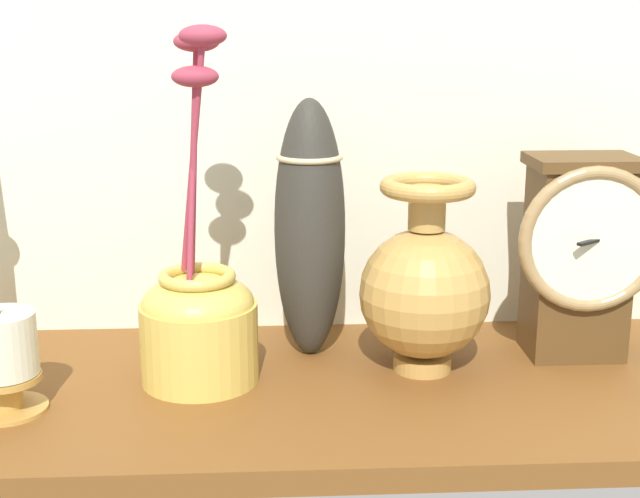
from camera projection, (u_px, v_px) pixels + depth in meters
The scene contains 7 objects.
ground_plane at pixel (325, 393), 90.74cm from camera, with size 100.00×36.00×2.40cm, color brown.
back_wall at pixel (315, 48), 100.12cm from camera, with size 120.00×2.00×65.00cm, color silver.
mantel_clock at pixel (580, 253), 94.79cm from camera, with size 15.38×10.32×21.86cm.
brass_vase_bulbous at pixel (425, 287), 91.63cm from camera, with size 13.50×13.50×20.33cm.
brass_vase_jar at pixel (199, 315), 89.30cm from camera, with size 11.85×11.85×35.25cm.
pillar_candle_front at pixel (3, 359), 82.69cm from camera, with size 7.47×7.47×10.82cm.
tall_ceramic_vase at pixel (310, 229), 94.86cm from camera, with size 7.55×7.55×27.89cm.
Camera 1 is at (-5.17, -83.94, 35.91)cm, focal length 50.15 mm.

